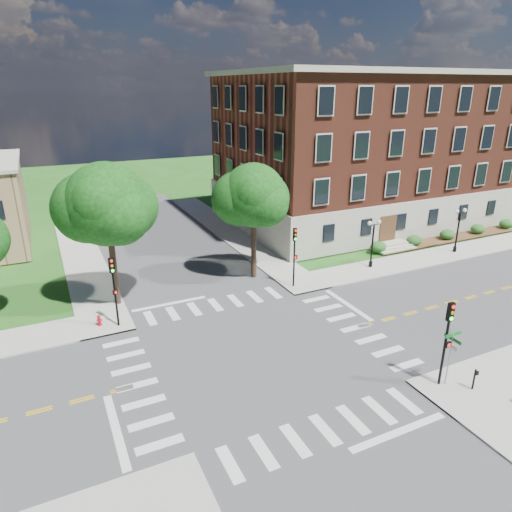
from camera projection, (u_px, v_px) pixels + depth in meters
name	position (u px, v px, depth m)	size (l,w,h in m)	color
ground	(258.00, 354.00, 27.35)	(160.00, 160.00, 0.00)	#1F5618
road_ew	(258.00, 353.00, 27.35)	(90.00, 12.00, 0.01)	#3D3D3F
road_ns	(258.00, 353.00, 27.35)	(12.00, 90.00, 0.01)	#3D3D3F
sidewalk_ne	(328.00, 243.00, 46.54)	(34.00, 34.00, 0.12)	#9E9B93
crosswalk_east	(355.00, 328.00, 30.26)	(2.20, 10.20, 0.02)	silver
stop_bar_east	(348.00, 305.00, 33.44)	(0.40, 5.50, 0.00)	silver
main_building	(362.00, 148.00, 52.73)	(30.60, 22.40, 16.50)	#9D998A
shrub_row	(446.00, 241.00, 47.39)	(18.00, 2.00, 1.30)	#1B4918
tree_c	(107.00, 205.00, 30.90)	(5.75, 5.75, 10.30)	black
tree_d	(254.00, 196.00, 35.89)	(5.11, 5.11, 9.43)	black
traffic_signal_se	(447.00, 333.00, 23.31)	(0.33, 0.36, 4.80)	black
traffic_signal_ne	(295.00, 250.00, 35.27)	(0.38, 0.46, 4.80)	black
traffic_signal_nw	(114.00, 283.00, 29.28)	(0.38, 0.46, 4.80)	black
twin_lamp_west	(373.00, 241.00, 39.38)	(1.36, 0.36, 4.23)	black
twin_lamp_east	(458.00, 228.00, 43.04)	(1.36, 0.36, 4.23)	black
street_sign_pole	(451.00, 348.00, 23.62)	(1.10, 1.10, 3.10)	gray
push_button_post	(475.00, 378.00, 23.71)	(0.14, 0.21, 1.20)	black
fire_hydrant	(99.00, 321.00, 30.24)	(0.35, 0.35, 0.75)	#A90D17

